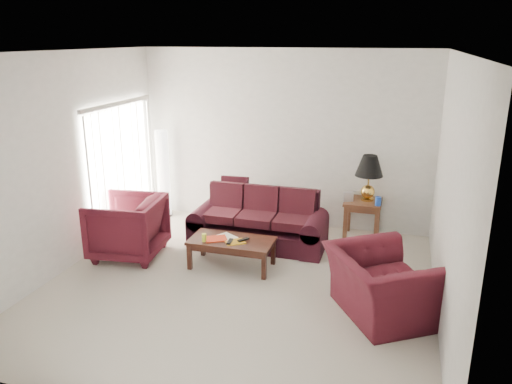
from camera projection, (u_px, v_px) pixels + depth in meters
floor at (238, 285)px, 6.64m from camera, size 5.00×5.00×0.00m
blinds at (122, 170)px, 8.17m from camera, size 0.10×2.00×2.16m
sofa at (258, 219)px, 7.82m from camera, size 2.17×1.06×0.86m
throw_pillow at (235, 190)px, 8.37m from camera, size 0.46×0.24×0.47m
end_table at (362, 219)px, 8.13m from camera, size 0.59×0.59×0.64m
table_lamp at (369, 178)px, 7.94m from camera, size 0.45×0.45×0.74m
clock at (348, 197)px, 7.97m from camera, size 0.17×0.12×0.16m
blue_canister at (378, 201)px, 7.77m from camera, size 0.10×0.10×0.14m
picture_frame at (358, 191)px, 8.26m from camera, size 0.20×0.21×0.05m
floor_lamp at (163, 173)px, 9.00m from camera, size 0.33×0.33×1.61m
armchair_left at (127, 227)px, 7.42m from camera, size 1.11×1.09×0.92m
armchair_right at (382, 285)px, 5.84m from camera, size 1.53×1.58×0.78m
coffee_table at (232, 253)px, 7.13m from camera, size 1.27×0.78×0.42m
magazine_red at (216, 239)px, 7.07m from camera, size 0.38×0.35×0.02m
magazine_white at (227, 237)px, 7.14m from camera, size 0.34×0.32×0.02m
magazine_orange at (235, 242)px, 6.97m from camera, size 0.33×0.31×0.02m
remote_a at (230, 241)px, 6.93m from camera, size 0.07×0.19×0.02m
remote_b at (243, 240)px, 6.99m from camera, size 0.14×0.17×0.02m
yellow_glass at (204, 238)px, 6.99m from camera, size 0.08×0.08×0.11m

